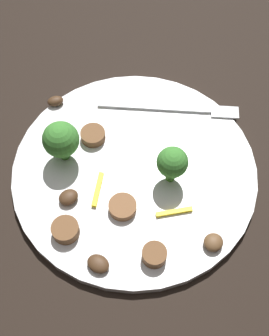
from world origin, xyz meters
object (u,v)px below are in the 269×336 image
(plate, at_px, (134,170))
(broccoli_floret_0, at_px, (61,140))
(fork, at_px, (179,109))
(mushroom_0, at_px, (55,101))
(mushroom_2, at_px, (98,264))
(sausage_slice_0, at_px, (152,255))
(mushroom_1, at_px, (213,242))
(sausage_slice_1, at_px, (65,230))
(sausage_slice_2, at_px, (123,207))
(mushroom_3, at_px, (68,197))
(sausage_slice_3, at_px, (93,135))
(broccoli_floret_1, at_px, (172,163))
(pepper_strip_1, at_px, (174,212))
(pepper_strip_0, at_px, (98,189))

(plate, distance_m, broccoli_floret_0, 0.09)
(fork, distance_m, mushroom_0, 0.16)
(mushroom_2, bearing_deg, sausage_slice_0, -2.10)
(mushroom_1, bearing_deg, mushroom_2, -179.93)
(sausage_slice_0, height_order, sausage_slice_1, same)
(sausage_slice_2, relative_size, mushroom_3, 1.39)
(broccoli_floret_0, bearing_deg, sausage_slice_3, 28.74)
(mushroom_0, bearing_deg, sausage_slice_1, -91.84)
(plate, xyz_separation_m, sausage_slice_2, (-0.02, -0.05, 0.01))
(broccoli_floret_1, xyz_separation_m, mushroom_0, (-0.12, 0.13, -0.03))
(plate, bearing_deg, mushroom_0, 125.78)
(mushroom_3, bearing_deg, sausage_slice_2, -21.49)
(pepper_strip_1, bearing_deg, sausage_slice_0, -127.26)
(plate, bearing_deg, mushroom_1, -59.31)
(fork, relative_size, sausage_slice_0, 6.78)
(sausage_slice_1, relative_size, mushroom_1, 1.38)
(fork, xyz_separation_m, pepper_strip_1, (-0.04, -0.14, 0.00))
(broccoli_floret_1, distance_m, sausage_slice_0, 0.10)
(plate, xyz_separation_m, sausage_slice_1, (-0.09, -0.07, 0.01))
(sausage_slice_2, bearing_deg, plate, 65.24)
(broccoli_floret_1, height_order, mushroom_1, broccoli_floret_1)
(broccoli_floret_0, xyz_separation_m, mushroom_0, (-0.00, 0.08, -0.03))
(sausage_slice_3, bearing_deg, mushroom_2, -96.01)
(fork, bearing_deg, mushroom_1, -77.39)
(sausage_slice_3, height_order, pepper_strip_0, sausage_slice_3)
(sausage_slice_2, distance_m, mushroom_3, 0.06)
(sausage_slice_2, bearing_deg, sausage_slice_0, -71.44)
(sausage_slice_1, xyz_separation_m, sausage_slice_3, (0.05, 0.12, -0.00))
(mushroom_0, distance_m, pepper_strip_1, 0.21)
(pepper_strip_1, bearing_deg, sausage_slice_2, 164.56)
(sausage_slice_0, xyz_separation_m, sausage_slice_2, (-0.02, 0.06, -0.00))
(pepper_strip_0, bearing_deg, mushroom_2, -97.80)
(mushroom_0, height_order, pepper_strip_1, mushroom_0)
(mushroom_0, bearing_deg, mushroom_2, -84.03)
(fork, relative_size, mushroom_2, 7.33)
(fork, xyz_separation_m, sausage_slice_1, (-0.16, -0.14, 0.01))
(sausage_slice_1, relative_size, mushroom_0, 1.45)
(sausage_slice_2, distance_m, sausage_slice_3, 0.10)
(mushroom_1, distance_m, pepper_strip_1, 0.05)
(mushroom_1, bearing_deg, sausage_slice_1, 164.32)
(sausage_slice_2, bearing_deg, sausage_slice_1, -165.97)
(mushroom_3, bearing_deg, broccoli_floret_0, 88.22)
(mushroom_2, xyz_separation_m, pepper_strip_1, (0.09, 0.04, -0.00))
(plate, bearing_deg, fork, 45.78)
(mushroom_1, bearing_deg, sausage_slice_2, 145.96)
(broccoli_floret_0, distance_m, sausage_slice_0, 0.16)
(sausage_slice_1, xyz_separation_m, pepper_strip_0, (0.04, 0.04, -0.00))
(broccoli_floret_0, bearing_deg, sausage_slice_0, -61.71)
(broccoli_floret_1, height_order, pepper_strip_0, broccoli_floret_1)
(sausage_slice_1, distance_m, pepper_strip_1, 0.12)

